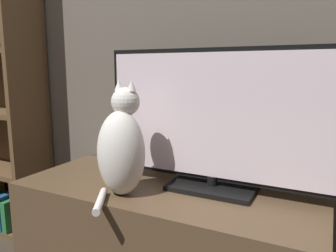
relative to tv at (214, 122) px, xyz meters
name	(u,v)px	position (x,y,z in m)	size (l,w,h in m)	color
wall_back	(195,4)	(-0.19, 0.24, 0.51)	(4.80, 0.05, 2.60)	#60564C
tv_stand	(165,243)	(-0.19, -0.07, -0.54)	(1.28, 0.53, 0.51)	brown
tv	(214,122)	(0.00, 0.00, 0.00)	(0.95, 0.21, 0.58)	black
cat	(122,148)	(-0.30, -0.21, -0.10)	(0.21, 0.32, 0.45)	silver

